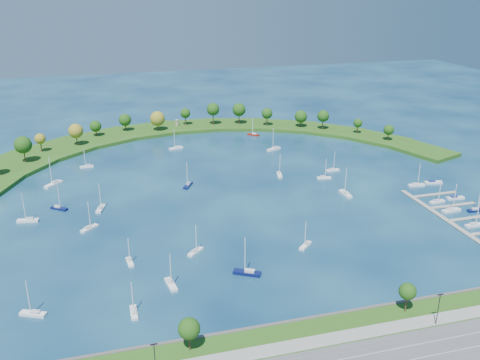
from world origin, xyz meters
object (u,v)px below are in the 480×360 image
object	(u,v)px
moored_boat_1	(171,283)
docked_boat_11	(433,182)
moored_boat_6	(33,313)
moored_boat_12	(346,193)
moored_boat_14	(333,169)
docked_boat_9	(455,198)
moored_boat_4	(324,177)
moored_boat_8	(89,227)
moored_boat_9	(101,208)
moored_boat_11	(306,245)
moored_boat_3	(87,166)
moored_boat_16	(134,312)
docked_boat_7	(476,209)
moored_boat_0	(188,185)
moored_boat_19	(247,272)
moored_boat_10	(28,220)
moored_boat_2	(253,134)
moored_boat_17	(279,174)
docked_boat_6	(451,210)
moored_boat_7	(130,261)
dock_system	(474,226)
harbor_tower	(177,123)
docked_boat_8	(437,201)
moored_boat_5	(59,208)
docked_boat_10	(416,184)
moored_boat_20	(176,148)
docked_boat_4	(474,224)
moored_boat_18	(195,251)
moored_boat_15	(274,148)
moored_boat_13	(54,184)

from	to	relation	value
moored_boat_1	docked_boat_11	bearing A→B (deg)	104.63
moored_boat_6	moored_boat_12	distance (m)	145.05
moored_boat_14	docked_boat_9	world-z (taller)	moored_boat_14
moored_boat_4	moored_boat_8	size ratio (longest dim) A/B	0.89
moored_boat_9	moored_boat_11	bearing A→B (deg)	-109.15
moored_boat_6	moored_boat_3	bearing A→B (deg)	-71.63
moored_boat_16	docked_boat_7	distance (m)	153.22
moored_boat_0	moored_boat_19	bearing A→B (deg)	31.29
moored_boat_10	moored_boat_19	size ratio (longest dim) A/B	0.91
moored_boat_2	moored_boat_16	size ratio (longest dim) A/B	1.08
moored_boat_1	moored_boat_17	xyz separation A→B (m)	(68.81, 87.70, -0.01)
docked_boat_6	moored_boat_7	bearing A→B (deg)	178.13
dock_system	docked_boat_7	world-z (taller)	docked_boat_7
dock_system	moored_boat_9	xyz separation A→B (m)	(-145.63, 57.51, 0.55)
harbor_tower	docked_boat_9	xyz separation A→B (m)	(103.15, -152.77, -3.50)
moored_boat_16	moored_boat_7	bearing A→B (deg)	-2.24
docked_boat_7	docked_boat_8	size ratio (longest dim) A/B	1.05
moored_boat_1	moored_boat_5	bearing A→B (deg)	-160.65
harbor_tower	moored_boat_17	size ratio (longest dim) A/B	0.35
docked_boat_7	docked_boat_10	bearing A→B (deg)	106.11
docked_boat_10	moored_boat_8	bearing A→B (deg)	-171.26
moored_boat_6	docked_boat_10	size ratio (longest dim) A/B	1.00
moored_boat_14	docked_boat_8	xyz separation A→B (m)	(27.66, -50.61, 0.01)
moored_boat_9	moored_boat_20	size ratio (longest dim) A/B	0.98
moored_boat_11	docked_boat_4	bearing A→B (deg)	135.24
moored_boat_9	docked_boat_6	bearing A→B (deg)	-88.34
moored_boat_12	docked_boat_6	world-z (taller)	moored_boat_12
moored_boat_3	moored_boat_7	size ratio (longest dim) A/B	1.03
moored_boat_1	moored_boat_18	bearing A→B (deg)	140.56
docked_boat_9	moored_boat_18	bearing A→B (deg)	-166.23
moored_boat_14	moored_boat_6	bearing A→B (deg)	-150.07
moored_boat_7	moored_boat_10	size ratio (longest dim) A/B	0.79
moored_boat_15	moored_boat_17	size ratio (longest dim) A/B	1.14
moored_boat_6	moored_boat_18	size ratio (longest dim) A/B	1.08
moored_boat_4	docked_boat_10	world-z (taller)	docked_boat_10
moored_boat_2	docked_boat_10	bearing A→B (deg)	157.84
moored_boat_8	moored_boat_6	bearing A→B (deg)	-149.61
moored_boat_13	docked_boat_10	size ratio (longest dim) A/B	1.24
moored_boat_8	moored_boat_11	bearing A→B (deg)	-67.82
moored_boat_18	moored_boat_2	bearing A→B (deg)	22.41
moored_boat_8	docked_boat_10	size ratio (longest dim) A/B	1.00
moored_boat_5	moored_boat_10	bearing A→B (deg)	-103.77
harbor_tower	moored_boat_0	size ratio (longest dim) A/B	0.33
moored_boat_4	moored_boat_20	distance (m)	93.76
moored_boat_17	moored_boat_4	bearing A→B (deg)	77.30
moored_boat_11	docked_boat_8	distance (m)	76.18
dock_system	moored_boat_19	bearing A→B (deg)	-173.70
moored_boat_19	moored_boat_7	bearing A→B (deg)	3.95
moored_boat_11	moored_boat_3	bearing A→B (deg)	-98.28
moored_boat_17	moored_boat_10	bearing A→B (deg)	-64.49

